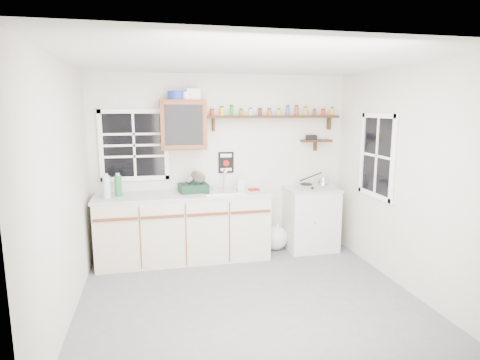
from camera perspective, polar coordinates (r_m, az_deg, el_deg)
The scene contains 18 objects.
room at distance 4.14m, azimuth 1.33°, elevation -0.81°, with size 3.64×3.24×2.54m.
main_cabinet at distance 5.50m, azimuth -7.96°, elevation -6.60°, with size 2.31×0.63×0.92m.
right_cabinet at distance 5.94m, azimuth 10.03°, elevation -5.43°, with size 0.73×0.57×0.91m.
sink at distance 5.45m, azimuth -2.45°, elevation -1.56°, with size 0.52×0.44×0.29m.
upper_cabinet at distance 5.41m, azimuth -8.07°, elevation 7.82°, with size 0.60×0.32×0.65m.
upper_cabinet_clutter at distance 5.41m, azimuth -8.04°, elevation 11.89°, with size 0.42×0.24×0.14m.
spice_shelf at distance 5.72m, azimuth 4.79°, elevation 9.08°, with size 1.91×0.18×0.35m.
secondary_shelf at distance 5.97m, azimuth 10.59°, elevation 5.57°, with size 0.45×0.16×0.24m.
warning_sign at distance 5.68m, azimuth -2.00°, elevation 2.51°, with size 0.22×0.02×0.30m.
window_back at distance 5.56m, azimuth -14.83°, elevation 4.80°, with size 0.93×0.03×0.98m.
window_right at distance 5.31m, azimuth 18.93°, elevation 3.26°, with size 0.03×0.78×1.08m.
water_bottles at distance 5.35m, azimuth -17.70°, elevation -0.82°, with size 0.22×0.19×0.31m.
dish_rack at distance 5.45m, azimuth -6.50°, elevation -0.75°, with size 0.41×0.33×0.28m.
soap_bottle at distance 5.56m, azimuth 0.02°, elevation -0.32°, with size 0.09×0.10×0.21m, color silver.
rag at distance 5.54m, azimuth 1.99°, elevation -1.37°, with size 0.14×0.12×0.02m, color maroon.
hotplate at distance 5.82m, azimuth 10.57°, elevation -0.83°, with size 0.53×0.33×0.07m.
saucepan at distance 5.86m, azimuth 11.66°, elevation 0.01°, with size 0.37×0.26×0.17m.
trash_bag at distance 5.91m, azimuth 5.13°, elevation -8.12°, with size 0.38×0.35×0.44m.
Camera 1 is at (-0.97, -3.95, 2.04)m, focal length 30.00 mm.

